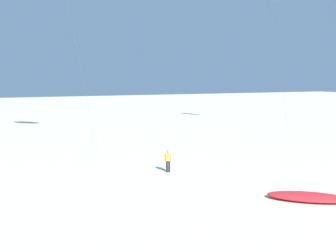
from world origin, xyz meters
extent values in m
cylinder|color=#4C4C51|center=(26.26, 39.45, 9.04)|extent=(3.88, 9.08, 18.08)
cylinder|color=#4C4C51|center=(-1.04, 35.92, 10.16)|extent=(2.27, 6.44, 20.32)
ellipsoid|color=red|center=(6.99, 14.22, 0.20)|extent=(4.67, 4.36, 0.40)
ellipsoid|color=yellow|center=(6.99, 14.22, 0.22)|extent=(2.57, 2.51, 0.24)
cylinder|color=black|center=(2.74, 24.05, 0.42)|extent=(0.14, 0.14, 0.85)
cylinder|color=black|center=(2.88, 23.97, 0.42)|extent=(0.14, 0.14, 0.85)
cube|color=yellow|center=(2.81, 24.01, 1.13)|extent=(0.36, 0.33, 0.57)
cylinder|color=tan|center=(2.63, 24.12, 1.09)|extent=(0.09, 0.09, 0.56)
cylinder|color=tan|center=(2.99, 23.90, 1.09)|extent=(0.09, 0.09, 0.56)
sphere|color=tan|center=(2.81, 24.01, 1.55)|extent=(0.21, 0.21, 0.21)
camera|label=1|loc=(-10.03, -2.54, 6.97)|focal=43.35mm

